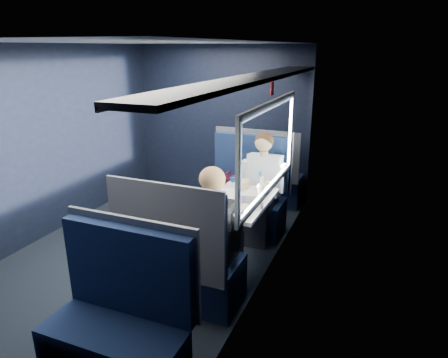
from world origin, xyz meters
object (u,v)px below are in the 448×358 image
at_px(laptop, 255,198).
at_px(cup, 268,185).
at_px(seat_row_front, 266,178).
at_px(man, 262,182).
at_px(woman, 215,229).
at_px(bottle_small, 260,183).
at_px(seat_bay_near, 245,198).
at_px(seat_bay_far, 182,264).
at_px(seat_row_back, 120,328).
at_px(table, 236,206).

distance_m(laptop, cup, 0.49).
bearing_deg(cup, seat_row_front, 106.66).
bearing_deg(man, woman, -90.00).
xyz_separation_m(bottle_small, cup, (0.05, 0.13, -0.06)).
distance_m(seat_bay_near, seat_bay_far, 1.75).
height_order(seat_row_back, bottle_small, seat_row_back).
xyz_separation_m(seat_bay_near, cup, (0.42, -0.43, 0.36)).
bearing_deg(woman, seat_bay_near, 99.39).
distance_m(seat_bay_far, woman, 0.43).
bearing_deg(seat_bay_near, seat_row_back, -89.76).
height_order(woman, laptop, woman).
relative_size(seat_row_front, bottle_small, 4.90).
distance_m(table, seat_bay_near, 0.92).
bearing_deg(table, seat_bay_far, -101.78).
relative_size(seat_bay_far, laptop, 3.23).
relative_size(seat_bay_far, bottle_small, 5.33).
height_order(seat_bay_near, seat_bay_far, same).
height_order(seat_row_back, woman, woman).
distance_m(seat_row_back, woman, 1.16).
bearing_deg(man, cup, -58.91).
xyz_separation_m(table, bottle_small, (0.17, 0.31, 0.18)).
relative_size(man, cup, 14.95).
bearing_deg(woman, bottle_small, 84.29).
distance_m(table, woman, 0.71).
height_order(seat_row_front, cup, seat_row_front).
height_order(table, woman, woman).
relative_size(seat_row_back, cup, 13.12).
height_order(seat_bay_near, woman, woman).
bearing_deg(man, laptop, -78.28).
bearing_deg(bottle_small, seat_bay_far, -106.51).
distance_m(seat_bay_near, man, 0.43).
height_order(seat_bay_near, seat_row_back, seat_bay_near).
bearing_deg(seat_row_front, seat_bay_far, -90.00).
bearing_deg(seat_bay_far, laptop, 63.89).
height_order(seat_bay_far, laptop, seat_bay_far).
xyz_separation_m(woman, bottle_small, (0.10, 1.02, 0.12)).
distance_m(seat_bay_near, woman, 1.63).
bearing_deg(woman, seat_bay_far, -146.18).
distance_m(seat_bay_far, cup, 1.42).
bearing_deg(laptop, seat_bay_far, -116.11).
distance_m(man, cup, 0.31).
relative_size(seat_bay_far, woman, 0.95).
bearing_deg(laptop, seat_row_back, -103.05).
xyz_separation_m(seat_bay_near, laptop, (0.42, -0.92, 0.39)).
xyz_separation_m(seat_row_back, cup, (0.41, 2.24, 0.37)).
relative_size(woman, laptop, 3.38).
xyz_separation_m(seat_row_back, man, (0.25, 2.50, 0.31)).
xyz_separation_m(man, bottle_small, (0.10, -0.39, 0.13)).
bearing_deg(woman, seat_row_back, -102.93).
relative_size(seat_row_back, laptop, 2.97).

